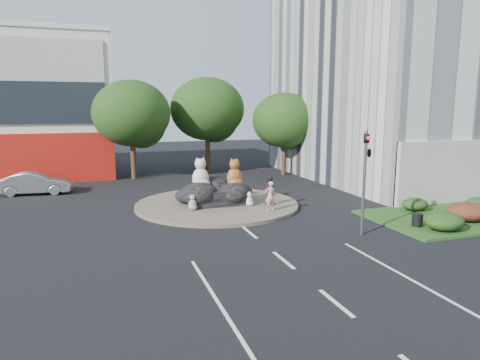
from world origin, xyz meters
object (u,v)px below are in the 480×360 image
Objects in this scene: pedestrian_dark at (269,191)px; cat_tabby at (234,173)px; parked_car at (35,183)px; litter_bin at (417,220)px; cat_white at (200,173)px; pedestrian_pink at (270,196)px; kitten_white at (249,199)px; kitten_calico at (193,202)px.

cat_tabby is at bearing -11.66° from pedestrian_dark.
parked_car is 24.83m from litter_bin.
cat_white is 4.63m from pedestrian_pink.
litter_bin is at bearing -87.28° from kitten_white.
pedestrian_dark is at bearing -117.08° from parked_car.
parked_car is at bearing 141.24° from litter_bin.
pedestrian_pink is at bearing -39.37° from cat_white.
cat_white reaches higher than pedestrian_pink.
pedestrian_dark is (3.88, -1.56, -1.05)m from cat_white.
pedestrian_dark is 2.54× the size of litter_bin.
cat_tabby reaches higher than litter_bin.
kitten_calico is at bearing 146.59° from litter_bin.
pedestrian_dark is (1.76, -1.41, -1.00)m from cat_tabby.
pedestrian_pink reaches higher than parked_car.
litter_bin is at bearing 156.13° from pedestrian_dark.
kitten_white is 9.36m from litter_bin.
cat_white is 2.13m from cat_tabby.
parked_car is at bearing -5.60° from pedestrian_dark.
pedestrian_pink is at bearing -122.28° from parked_car.
kitten_white is at bearing -27.16° from cat_white.
cat_white reaches higher than parked_car.
kitten_calico is at bearing -128.26° from parked_car.
parked_car is (-9.28, 8.89, 0.12)m from kitten_calico.
pedestrian_pink is (4.18, -1.55, 0.38)m from kitten_calico.
kitten_white is at bearing 134.98° from litter_bin.
pedestrian_pink is at bearing -7.93° from kitten_calico.
kitten_white is (2.62, -1.52, -1.45)m from cat_white.
cat_white is 12.60m from parked_car.
cat_white is 1.06× the size of cat_tabby.
kitten_calico is at bearing -27.87° from pedestrian_pink.
cat_tabby is at bearing 131.67° from litter_bin.
cat_tabby is at bearing -116.13° from parked_car.
parked_car reaches higher than kitten_white.
cat_tabby reaches higher than kitten_white.
pedestrian_dark is at bearing -39.14° from cat_tabby.
litter_bin is (5.90, -5.10, -0.60)m from pedestrian_pink.
pedestrian_pink reaches higher than kitten_calico.
cat_tabby reaches higher than pedestrian_dark.
pedestrian_dark is at bearing -43.97° from kitten_white.
pedestrian_pink is (1.21, -2.89, -0.98)m from cat_tabby.
cat_white reaches higher than cat_tabby.
parked_car is at bearing 148.63° from kitten_calico.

